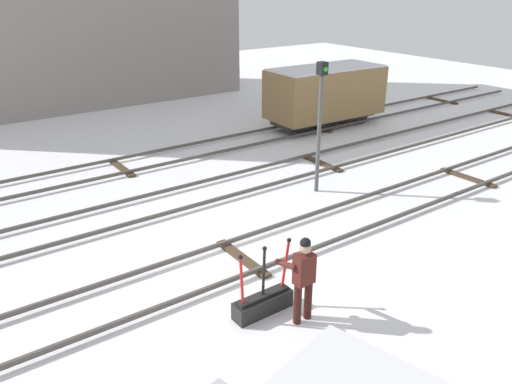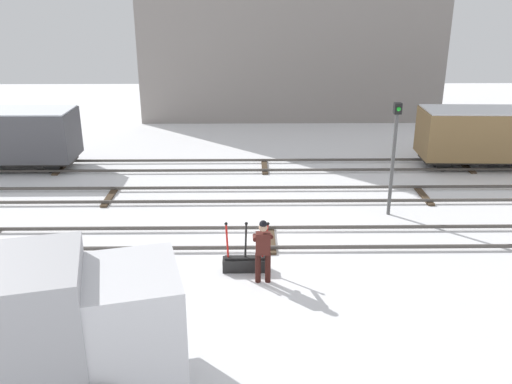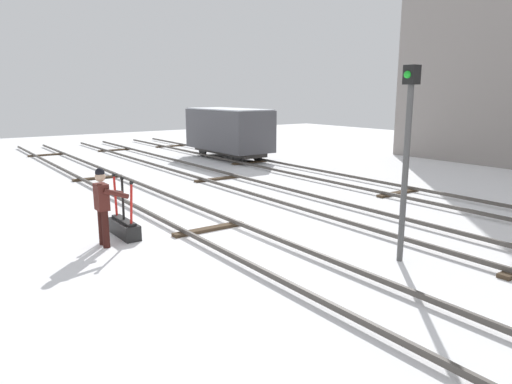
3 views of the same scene
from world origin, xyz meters
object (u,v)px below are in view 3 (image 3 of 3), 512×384
Objects in this scene: switch_lever_frame at (124,226)px; freight_car_mid_siding at (229,130)px; signal_post at (407,145)px; rail_worker at (103,203)px.

freight_car_mid_siding is (-9.89, 9.25, 1.22)m from switch_lever_frame.
signal_post is at bearing 38.52° from switch_lever_frame.
freight_car_mid_siding is at bearing 136.60° from switch_lever_frame.
switch_lever_frame is 13.60m from freight_car_mid_siding.
rail_worker is at bearing -134.27° from signal_post.
signal_post is (4.91, 3.96, 2.12)m from switch_lever_frame.
freight_car_mid_siding is at bearing 160.33° from signal_post.
rail_worker is 6.52m from signal_post.
signal_post is at bearing 45.40° from rail_worker.
rail_worker reaches higher than switch_lever_frame.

